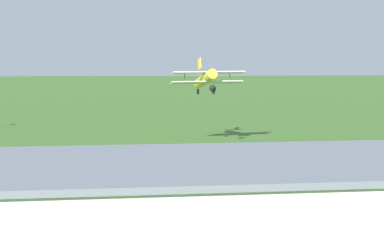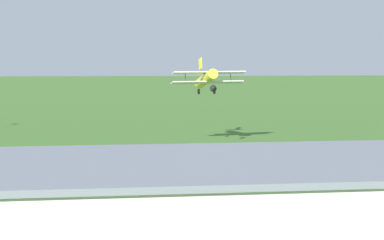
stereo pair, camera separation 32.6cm
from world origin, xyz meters
name	(u,v)px [view 2 (the right image)]	position (x,y,z in m)	size (l,w,h in m)	color
ground_plane	(128,152)	(0.00, 0.00, 0.00)	(400.00, 400.00, 0.00)	#3D6628
hangar	(149,214)	(-3.23, 36.38, 2.90)	(41.03, 14.29, 5.78)	beige
biplane	(207,79)	(-9.18, -1.56, 8.35)	(8.75, 7.32, 4.25)	yellow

